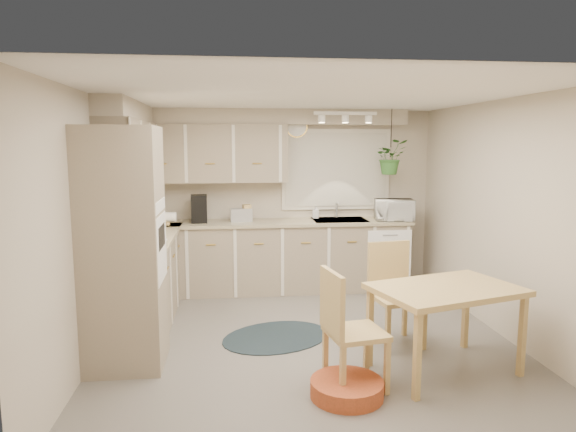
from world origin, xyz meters
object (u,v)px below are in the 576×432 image
object	(u,v)px
microwave	(394,208)
dining_table	(444,329)
chair_left	(356,329)
chair_back	(398,295)
pet_bed	(347,389)
braided_rug	(276,337)

from	to	relation	value
microwave	dining_table	bearing A→B (deg)	-88.83
chair_left	chair_back	bearing A→B (deg)	133.24
chair_left	microwave	world-z (taller)	microwave
pet_bed	microwave	bearing A→B (deg)	66.01
dining_table	pet_bed	xyz separation A→B (m)	(-0.93, -0.37, -0.31)
chair_left	braided_rug	bearing A→B (deg)	-164.80
dining_table	chair_left	bearing A→B (deg)	-165.78
braided_rug	pet_bed	size ratio (longest dim) A/B	1.99
chair_left	pet_bed	world-z (taller)	chair_left
chair_left	pet_bed	size ratio (longest dim) A/B	1.70
microwave	chair_left	bearing A→B (deg)	-104.29
braided_rug	microwave	distance (m)	2.59
braided_rug	microwave	size ratio (longest dim) A/B	2.27
braided_rug	pet_bed	distance (m)	1.36
braided_rug	microwave	xyz separation A→B (m)	(1.72, 1.59, 1.10)
microwave	chair_back	bearing A→B (deg)	-97.43
chair_back	braided_rug	size ratio (longest dim) A/B	0.87
dining_table	pet_bed	bearing A→B (deg)	-158.59
chair_left	braided_rug	size ratio (longest dim) A/B	0.86
pet_bed	microwave	xyz separation A→B (m)	(1.28, 2.88, 1.04)
braided_rug	pet_bed	bearing A→B (deg)	-71.33
dining_table	braided_rug	size ratio (longest dim) A/B	1.05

